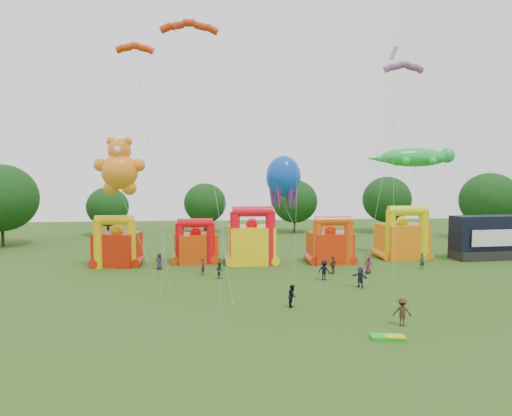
{
  "coord_description": "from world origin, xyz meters",
  "views": [
    {
      "loc": [
        -6.97,
        -26.18,
        10.28
      ],
      "look_at": [
        -2.73,
        18.0,
        7.18
      ],
      "focal_mm": 32.0,
      "sensor_mm": 36.0,
      "label": 1
    }
  ],
  "objects": [
    {
      "name": "spectator_1",
      "position": [
        -7.98,
        21.11,
        0.88
      ],
      "size": [
        0.57,
        0.73,
        1.77
      ],
      "primitive_type": "imported",
      "rotation": [
        0.0,
        0.0,
        1.31
      ],
      "color": "#5B1A1E",
      "rests_on": "ground"
    },
    {
      "name": "octopus_kite",
      "position": [
        2.41,
        28.42,
        6.9
      ],
      "size": [
        5.13,
        6.39,
        12.89
      ],
      "color": "#0B43B0",
      "rests_on": "ground"
    },
    {
      "name": "diamond_kites",
      "position": [
        -2.95,
        12.46,
        16.24
      ],
      "size": [
        21.38,
        14.2,
        38.11
      ],
      "color": "red",
      "rests_on": "ground"
    },
    {
      "name": "spectator_7",
      "position": [
        16.2,
        21.88,
        0.89
      ],
      "size": [
        0.74,
        0.58,
        1.77
      ],
      "primitive_type": "imported",
      "rotation": [
        0.0,
        0.0,
        0.28
      ],
      "color": "#1B4429",
      "rests_on": "ground"
    },
    {
      "name": "spectator_4",
      "position": [
        5.65,
        20.34,
        0.94
      ],
      "size": [
        1.1,
        1.11,
        1.88
      ],
      "primitive_type": "imported",
      "rotation": [
        0.0,
        0.0,
        3.93
      ],
      "color": "#473C1C",
      "rests_on": "ground"
    },
    {
      "name": "spectator_6",
      "position": [
        9.36,
        20.03,
        0.9
      ],
      "size": [
        0.97,
        0.73,
        1.8
      ],
      "primitive_type": "imported",
      "rotation": [
        0.0,
        0.0,
        6.09
      ],
      "color": "maroon",
      "rests_on": "ground"
    },
    {
      "name": "spectator_9",
      "position": [
        6.0,
        3.51,
        0.97
      ],
      "size": [
        1.4,
        1.03,
        1.93
      ],
      "primitive_type": "imported",
      "rotation": [
        0.0,
        0.0,
        2.86
      ],
      "color": "#372716",
      "rests_on": "ground"
    },
    {
      "name": "ground",
      "position": [
        0.0,
        0.0,
        0.0
      ],
      "size": [
        160.0,
        160.0,
        0.0
      ],
      "primitive_type": "plane",
      "color": "#2D4A14",
      "rests_on": "ground"
    },
    {
      "name": "tree_ring",
      "position": [
        -1.19,
        0.62,
        6.26
      ],
      "size": [
        124.27,
        126.38,
        12.07
      ],
      "color": "#352314",
      "rests_on": "ground"
    },
    {
      "name": "bouncy_castle_2",
      "position": [
        -2.39,
        26.7,
        2.6
      ],
      "size": [
        5.36,
        4.35,
        6.86
      ],
      "color": "yellow",
      "rests_on": "ground"
    },
    {
      "name": "teddy_bear_kite",
      "position": [
        -15.92,
        24.12,
        7.13
      ],
      "size": [
        6.76,
        5.53,
        14.69
      ],
      "color": "orange",
      "rests_on": "ground"
    },
    {
      "name": "stage_trailer",
      "position": [
        26.94,
        27.12,
        2.62
      ],
      "size": [
        8.78,
        3.89,
        5.42
      ],
      "color": "black",
      "rests_on": "ground"
    },
    {
      "name": "bouncy_castle_4",
      "position": [
        16.8,
        28.59,
        2.53
      ],
      "size": [
        5.98,
        5.06,
        6.69
      ],
      "color": "orange",
      "rests_on": "ground"
    },
    {
      "name": "spectator_5",
      "position": [
        6.58,
        14.21,
        0.96
      ],
      "size": [
        1.45,
        1.79,
        1.91
      ],
      "primitive_type": "imported",
      "rotation": [
        0.0,
        0.0,
        5.3
      ],
      "color": "#25253D",
      "rests_on": "ground"
    },
    {
      "name": "spectator_0",
      "position": [
        -12.84,
        24.36,
        0.9
      ],
      "size": [
        0.98,
        0.74,
        1.8
      ],
      "primitive_type": "imported",
      "rotation": [
        0.0,
        0.0,
        -0.2
      ],
      "color": "#27253D",
      "rests_on": "ground"
    },
    {
      "name": "bouncy_castle_1",
      "position": [
        -9.0,
        28.3,
        2.05
      ],
      "size": [
        5.41,
        4.74,
        5.36
      ],
      "color": "#D13E0B",
      "rests_on": "ground"
    },
    {
      "name": "bouncy_castle_0",
      "position": [
        -17.92,
        26.91,
        2.27
      ],
      "size": [
        5.42,
        4.75,
        5.93
      ],
      "color": "red",
      "rests_on": "ground"
    },
    {
      "name": "spectator_8",
      "position": [
        -0.75,
        8.6,
        0.89
      ],
      "size": [
        0.91,
        1.03,
        1.78
      ],
      "primitive_type": "imported",
      "rotation": [
        0.0,
        0.0,
        1.25
      ],
      "color": "black",
      "rests_on": "ground"
    },
    {
      "name": "gecko_kite",
      "position": [
        18.68,
        29.29,
        9.32
      ],
      "size": [
        11.78,
        7.11,
        14.05
      ],
      "color": "green",
      "rests_on": "ground"
    },
    {
      "name": "bouncy_castle_3",
      "position": [
        6.99,
        26.44,
        2.16
      ],
      "size": [
        5.22,
        4.42,
        5.65
      ],
      "color": "red",
      "rests_on": "ground"
    },
    {
      "name": "folded_kite_bundle",
      "position": [
        4.02,
        1.0,
        0.14
      ],
      "size": [
        2.13,
        1.34,
        0.31
      ],
      "color": "green",
      "rests_on": "ground"
    },
    {
      "name": "parafoil_kites",
      "position": [
        -2.03,
        16.3,
        11.77
      ],
      "size": [
        31.23,
        11.86,
        25.83
      ],
      "color": "red",
      "rests_on": "ground"
    },
    {
      "name": "spectator_2",
      "position": [
        -6.28,
        19.27,
        0.8
      ],
      "size": [
        0.97,
        0.99,
        1.61
      ],
      "primitive_type": "imported",
      "rotation": [
        0.0,
        0.0,
        2.26
      ],
      "color": "#173A2A",
      "rests_on": "ground"
    },
    {
      "name": "spectator_3",
      "position": [
        4.01,
        17.55,
        0.98
      ],
      "size": [
        1.46,
        1.27,
        1.96
      ],
      "primitive_type": "imported",
      "rotation": [
        0.0,
        0.0,
        2.6
      ],
      "color": "black",
      "rests_on": "ground"
    }
  ]
}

